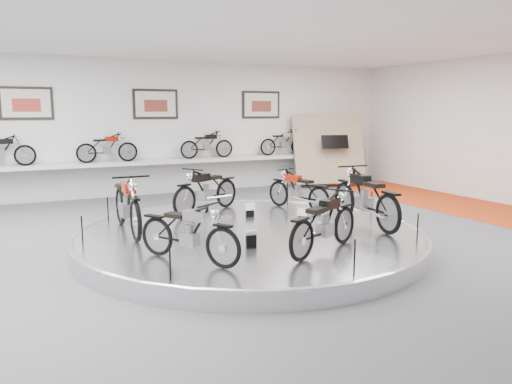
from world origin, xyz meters
name	(u,v)px	position (x,y,z in m)	size (l,w,h in m)	color
floor	(257,250)	(0.00, 0.00, 0.00)	(16.00, 16.00, 0.00)	#555558
ceiling	(258,20)	(0.00, 0.00, 4.00)	(16.00, 16.00, 0.00)	white
wall_back	(156,128)	(0.00, 7.00, 2.00)	(16.00, 16.00, 0.00)	white
orange_carpet_strip	(512,216)	(6.80, 0.00, 0.01)	(2.40, 12.60, 0.01)	#C0350A
dado_band	(158,176)	(0.00, 6.98, 0.55)	(15.68, 0.04, 1.10)	#BCBCBA
display_platform	(250,238)	(0.00, 0.30, 0.15)	(6.40, 6.40, 0.30)	silver
platform_rim	(250,232)	(0.00, 0.30, 0.27)	(6.40, 6.40, 0.10)	#B2B2BA
shelf	(160,162)	(0.00, 6.70, 1.00)	(11.00, 0.55, 0.10)	silver
poster_left	(26,103)	(-3.50, 6.96, 2.70)	(1.35, 0.06, 0.88)	beige
poster_center	(156,104)	(0.00, 6.96, 2.70)	(1.35, 0.06, 0.88)	beige
poster_right	(261,105)	(3.50, 6.96, 2.70)	(1.35, 0.06, 0.88)	beige
display_panel	(329,149)	(5.60, 6.10, 1.25)	(2.40, 0.12, 2.40)	tan
shelf_bike_a	(1,153)	(-4.20, 6.70, 1.42)	(1.22, 0.42, 0.73)	black
shelf_bike_b	(107,150)	(-1.50, 6.70, 1.42)	(1.22, 0.42, 0.73)	maroon
shelf_bike_c	(207,146)	(1.50, 6.70, 1.42)	(1.22, 0.42, 0.73)	black
shelf_bike_d	(283,144)	(4.20, 6.70, 1.42)	(1.22, 0.42, 0.73)	#9D9EA2
bike_a	(298,190)	(1.78, 1.60, 0.75)	(1.54, 0.54, 0.91)	red
bike_b	(206,190)	(-0.15, 2.25, 0.80)	(1.70, 0.60, 1.00)	black
bike_c	(127,203)	(-2.08, 1.12, 0.85)	(1.87, 0.66, 1.10)	maroon
bike_d	(189,232)	(-1.64, -1.10, 0.75)	(1.55, 0.55, 0.91)	#9D9EA2
bike_e	(324,222)	(0.43, -1.51, 0.78)	(1.63, 0.57, 0.96)	black
bike_f	(365,197)	(2.16, -0.29, 0.86)	(1.92, 0.68, 1.13)	black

